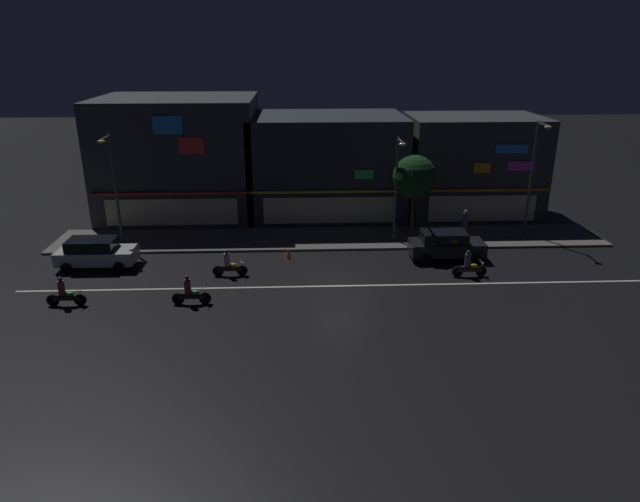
# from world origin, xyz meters

# --- Properties ---
(ground_plane) EXTENTS (140.00, 140.00, 0.00)m
(ground_plane) POSITION_xyz_m (0.00, 0.00, 0.00)
(ground_plane) COLOR black
(lane_divider_stripe) EXTENTS (33.21, 0.16, 0.01)m
(lane_divider_stripe) POSITION_xyz_m (0.00, 0.00, 0.01)
(lane_divider_stripe) COLOR beige
(lane_divider_stripe) RESTS_ON ground
(sidewalk_far) EXTENTS (34.95, 4.39, 0.14)m
(sidewalk_far) POSITION_xyz_m (0.00, 7.42, 0.07)
(sidewalk_far) COLOR #5B5954
(sidewalk_far) RESTS_ON ground
(storefront_left_block) EXTENTS (10.91, 8.82, 8.36)m
(storefront_left_block) POSITION_xyz_m (-10.49, 13.94, 4.18)
(storefront_left_block) COLOR #383A3F
(storefront_left_block) RESTS_ON ground
(storefront_center_block) EXTENTS (10.97, 7.71, 7.14)m
(storefront_center_block) POSITION_xyz_m (0.00, 13.39, 3.56)
(storefront_center_block) COLOR #2D333D
(storefront_center_block) RESTS_ON ground
(storefront_right_block) EXTENTS (9.22, 6.44, 7.09)m
(storefront_right_block) POSITION_xyz_m (10.49, 12.75, 3.54)
(storefront_right_block) COLOR #383A3F
(storefront_right_block) RESTS_ON ground
(streetlamp_west) EXTENTS (0.44, 1.64, 6.70)m
(streetlamp_west) POSITION_xyz_m (-13.21, 6.95, 4.12)
(streetlamp_west) COLOR #47494C
(streetlamp_west) RESTS_ON sidewalk_far
(streetlamp_mid) EXTENTS (0.44, 1.64, 6.49)m
(streetlamp_mid) POSITION_xyz_m (3.99, 6.51, 4.01)
(streetlamp_mid) COLOR #47494C
(streetlamp_mid) RESTS_ON sidewalk_far
(streetlamp_east) EXTENTS (0.44, 1.64, 7.30)m
(streetlamp_east) POSITION_xyz_m (12.73, 7.32, 4.43)
(streetlamp_east) COLOR #47494C
(streetlamp_east) RESTS_ON sidewalk_far
(pedestrian_on_sidewalk) EXTENTS (0.33, 0.33, 1.85)m
(pedestrian_on_sidewalk) POSITION_xyz_m (8.56, 6.95, 1.01)
(pedestrian_on_sidewalk) COLOR #334766
(pedestrian_on_sidewalk) RESTS_ON sidewalk_far
(street_tree) EXTENTS (2.71, 2.71, 5.32)m
(street_tree) POSITION_xyz_m (5.18, 7.14, 4.09)
(street_tree) COLOR #473323
(street_tree) RESTS_ON sidewalk_far
(parked_car_near_kerb) EXTENTS (4.30, 1.98, 1.67)m
(parked_car_near_kerb) POSITION_xyz_m (6.52, 3.69, 0.87)
(parked_car_near_kerb) COLOR black
(parked_car_near_kerb) RESTS_ON ground
(parked_car_trailing) EXTENTS (4.30, 1.98, 1.67)m
(parked_car_trailing) POSITION_xyz_m (-13.50, 3.22, 0.87)
(parked_car_trailing) COLOR silver
(parked_car_trailing) RESTS_ON ground
(motorcycle_lead) EXTENTS (1.90, 0.60, 1.52)m
(motorcycle_lead) POSITION_xyz_m (7.13, 0.97, 0.63)
(motorcycle_lead) COLOR black
(motorcycle_lead) RESTS_ON ground
(motorcycle_following) EXTENTS (1.90, 0.60, 1.52)m
(motorcycle_following) POSITION_xyz_m (-5.87, 1.62, 0.63)
(motorcycle_following) COLOR black
(motorcycle_following) RESTS_ON ground
(motorcycle_opposite_lane) EXTENTS (1.90, 0.60, 1.52)m
(motorcycle_opposite_lane) POSITION_xyz_m (-13.38, -1.77, 0.63)
(motorcycle_opposite_lane) COLOR black
(motorcycle_opposite_lane) RESTS_ON ground
(motorcycle_trailing_far) EXTENTS (1.90, 0.60, 1.52)m
(motorcycle_trailing_far) POSITION_xyz_m (-7.37, -1.84, 0.63)
(motorcycle_trailing_far) COLOR black
(motorcycle_trailing_far) RESTS_ON ground
(traffic_cone) EXTENTS (0.36, 0.36, 0.55)m
(traffic_cone) POSITION_xyz_m (-2.69, 4.18, 0.28)
(traffic_cone) COLOR orange
(traffic_cone) RESTS_ON ground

